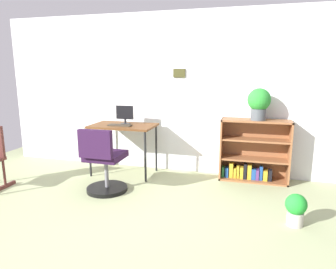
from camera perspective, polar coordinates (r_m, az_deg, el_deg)
name	(u,v)px	position (r m, az deg, el deg)	size (l,w,h in m)	color
ground_plane	(96,235)	(3.06, -13.52, -18.03)	(6.24, 6.24, 0.00)	#9FA87A
wall_back	(161,93)	(4.66, -1.35, 7.79)	(5.20, 0.12, 2.37)	silver
desk	(123,129)	(4.48, -8.44, 0.99)	(0.93, 0.57, 0.75)	brown
monitor	(125,115)	(4.49, -8.15, 3.76)	(0.26, 0.14, 0.27)	#262628
keyboard	(120,125)	(4.38, -9.08, 1.75)	(0.34, 0.12, 0.02)	#372F23
office_chair	(104,165)	(3.87, -12.03, -5.66)	(0.52, 0.55, 0.85)	black
bookshelf_low	(253,153)	(4.41, 15.77, -3.45)	(0.93, 0.30, 0.87)	brown
potted_plant_on_shelf	(259,102)	(4.23, 16.81, 5.85)	(0.30, 0.30, 0.43)	#474C51
potted_plant_floor	(296,208)	(3.33, 22.99, -12.71)	(0.21, 0.21, 0.33)	#B7B2A8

